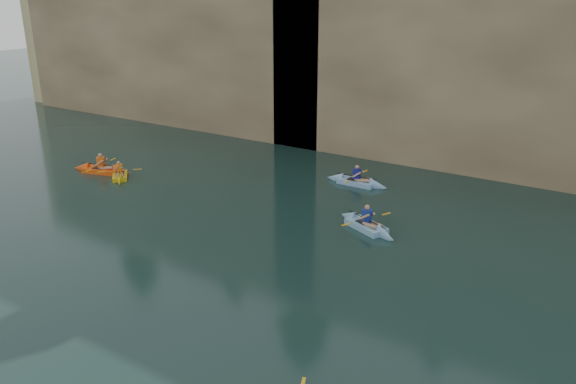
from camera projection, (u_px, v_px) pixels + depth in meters
The scene contains 9 objects.
cliff at pixel (490, 40), 33.89m from camera, with size 70.00×16.00×12.00m, color tan.
cliff_slab_west at pixel (163, 46), 38.56m from camera, with size 26.00×2.40×10.56m, color tan.
cliff_slab_center at pixel (492, 59), 27.12m from camera, with size 24.00×2.40×11.40m, color tan.
sea_cave_west at pixel (181, 97), 38.12m from camera, with size 4.50×1.00×4.00m, color black.
sea_cave_center at pixel (369, 129), 31.06m from camera, with size 3.50×1.00×3.20m, color black.
kayaker_orange at pixel (102, 170), 28.71m from camera, with size 3.42×2.43×1.27m.
kayaker_ltblue_near at pixel (366, 225), 21.85m from camera, with size 3.18×2.26×1.24m.
kayaker_yellow at pixel (120, 175), 27.90m from camera, with size 2.38×2.28×1.08m.
kayaker_ltblue_mid at pixel (356, 182), 26.93m from camera, with size 3.18×2.38×1.20m.
Camera 1 is at (8.85, -6.01, 8.70)m, focal length 35.00 mm.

